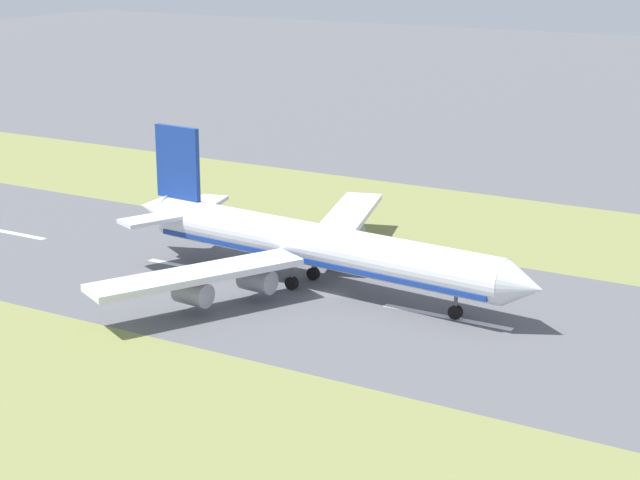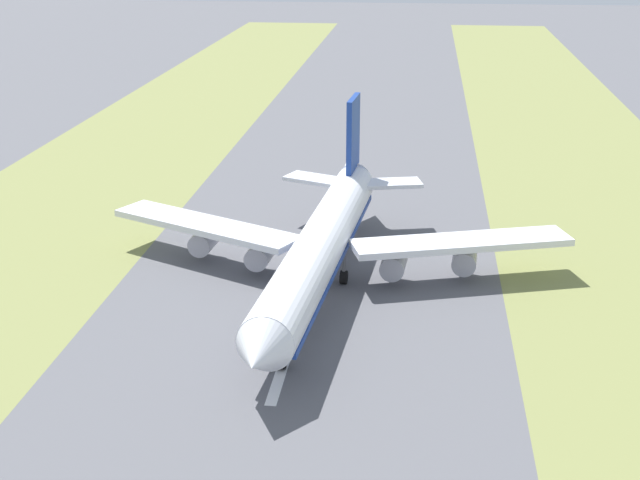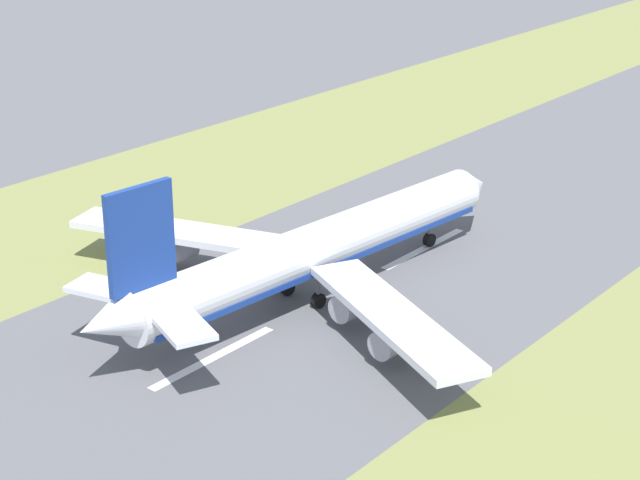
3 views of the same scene
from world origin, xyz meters
The scene contains 5 objects.
ground_plane centered at (0.00, 0.00, 0.00)m, with size 800.00×800.00×0.00m, color #56565B.
centreline_dash_near centered at (0.00, -62.41, 0.01)m, with size 1.20×18.00×0.01m, color silver.
centreline_dash_mid centered at (0.00, -22.41, 0.01)m, with size 1.20×18.00×0.01m, color silver.
centreline_dash_far centered at (0.00, 17.59, 0.01)m, with size 1.20×18.00×0.01m, color silver.
airplane_main_jet centered at (-1.77, -4.31, 6.02)m, with size 63.94×67.22×20.20m.
Camera 2 is at (-13.78, 102.48, 45.75)m, focal length 50.00 mm.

